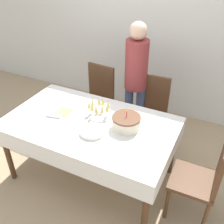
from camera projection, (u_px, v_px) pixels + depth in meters
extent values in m
plane|color=tan|center=(93.00, 174.00, 3.13)|extent=(12.00, 12.00, 0.00)
cube|color=silver|center=(150.00, 24.00, 3.70)|extent=(8.00, 0.05, 2.70)
cube|color=white|center=(90.00, 123.00, 2.72)|extent=(1.73, 1.01, 0.03)
cube|color=white|center=(90.00, 130.00, 2.76)|extent=(1.76, 1.04, 0.21)
cylinder|color=#51331E|center=(8.00, 154.00, 2.89)|extent=(0.06, 0.06, 0.73)
cylinder|color=#51331E|center=(145.00, 209.00, 2.29)|extent=(0.06, 0.06, 0.73)
cylinder|color=#51331E|center=(56.00, 114.00, 3.56)|extent=(0.06, 0.06, 0.73)
cylinder|color=#51331E|center=(173.00, 148.00, 2.96)|extent=(0.06, 0.06, 0.73)
cube|color=#51331E|center=(94.00, 105.00, 3.60)|extent=(0.46, 0.46, 0.04)
cube|color=#51331E|center=(101.00, 82.00, 3.58)|extent=(0.40, 0.07, 0.50)
cylinder|color=#51331E|center=(98.00, 130.00, 3.51)|extent=(0.04, 0.04, 0.42)
cylinder|color=#51331E|center=(77.00, 121.00, 3.67)|extent=(0.04, 0.04, 0.42)
cylinder|color=#51331E|center=(112.00, 117.00, 3.77)|extent=(0.04, 0.04, 0.42)
cylinder|color=#51331E|center=(92.00, 110.00, 3.93)|extent=(0.04, 0.04, 0.42)
cube|color=#51331E|center=(148.00, 120.00, 3.31)|extent=(0.44, 0.44, 0.04)
cube|color=#51331E|center=(153.00, 94.00, 3.31)|extent=(0.40, 0.06, 0.50)
cylinder|color=#51331E|center=(156.00, 146.00, 3.24)|extent=(0.04, 0.04, 0.42)
cylinder|color=#51331E|center=(129.00, 139.00, 3.35)|extent=(0.04, 0.04, 0.42)
cylinder|color=#51331E|center=(163.00, 130.00, 3.52)|extent=(0.04, 0.04, 0.42)
cylinder|color=#51331E|center=(138.00, 123.00, 3.63)|extent=(0.04, 0.04, 0.42)
cube|color=#51331E|center=(193.00, 180.00, 2.47)|extent=(0.43, 0.43, 0.04)
cube|color=#51331E|center=(221.00, 166.00, 2.26)|extent=(0.04, 0.40, 0.50)
cylinder|color=#51331E|center=(167.00, 204.00, 2.53)|extent=(0.04, 0.04, 0.42)
cylinder|color=#51331E|center=(176.00, 178.00, 2.80)|extent=(0.04, 0.04, 0.42)
cylinder|color=#51331E|center=(205.00, 218.00, 2.40)|extent=(0.04, 0.04, 0.42)
cylinder|color=#51331E|center=(211.00, 189.00, 2.67)|extent=(0.04, 0.04, 0.42)
cylinder|color=beige|center=(126.00, 123.00, 2.60)|extent=(0.28, 0.28, 0.11)
cylinder|color=brown|center=(126.00, 118.00, 2.56)|extent=(0.29, 0.29, 0.02)
cylinder|color=#E53F3F|center=(127.00, 114.00, 2.54)|extent=(0.01, 0.01, 0.06)
sphere|color=#F9CC4C|center=(127.00, 111.00, 2.52)|extent=(0.01, 0.01, 0.01)
cylinder|color=silver|center=(99.00, 116.00, 2.80)|extent=(0.29, 0.29, 0.01)
cylinder|color=silver|center=(107.00, 118.00, 2.75)|extent=(0.05, 0.05, 0.00)
cylinder|color=silver|center=(107.00, 115.00, 2.73)|extent=(0.01, 0.01, 0.08)
cone|color=#E0CC72|center=(107.00, 108.00, 2.68)|extent=(0.04, 0.04, 0.08)
cylinder|color=silver|center=(108.00, 115.00, 2.81)|extent=(0.05, 0.05, 0.00)
cylinder|color=silver|center=(108.00, 111.00, 2.78)|extent=(0.01, 0.01, 0.08)
cone|color=#E0CC72|center=(108.00, 105.00, 2.74)|extent=(0.04, 0.04, 0.08)
cylinder|color=silver|center=(103.00, 112.00, 2.86)|extent=(0.05, 0.05, 0.00)
cylinder|color=silver|center=(103.00, 108.00, 2.83)|extent=(0.01, 0.01, 0.08)
cone|color=#E0CC72|center=(103.00, 101.00, 2.79)|extent=(0.04, 0.04, 0.08)
cylinder|color=silver|center=(99.00, 111.00, 2.86)|extent=(0.05, 0.05, 0.00)
cylinder|color=silver|center=(99.00, 108.00, 2.84)|extent=(0.01, 0.01, 0.08)
cone|color=#E0CC72|center=(99.00, 101.00, 2.79)|extent=(0.04, 0.04, 0.08)
cylinder|color=silver|center=(93.00, 112.00, 2.85)|extent=(0.05, 0.05, 0.00)
cylinder|color=silver|center=(93.00, 109.00, 2.82)|extent=(0.01, 0.01, 0.08)
cone|color=#E0CC72|center=(92.00, 102.00, 2.78)|extent=(0.04, 0.04, 0.08)
cylinder|color=silver|center=(90.00, 115.00, 2.81)|extent=(0.05, 0.05, 0.00)
cylinder|color=silver|center=(90.00, 111.00, 2.78)|extent=(0.01, 0.01, 0.08)
cone|color=#E0CC72|center=(89.00, 104.00, 2.74)|extent=(0.04, 0.04, 0.08)
cylinder|color=silver|center=(93.00, 117.00, 2.77)|extent=(0.05, 0.05, 0.00)
cylinder|color=silver|center=(92.00, 114.00, 2.74)|extent=(0.01, 0.01, 0.08)
cone|color=#E0CC72|center=(92.00, 107.00, 2.70)|extent=(0.04, 0.04, 0.08)
cylinder|color=silver|center=(96.00, 119.00, 2.74)|extent=(0.05, 0.05, 0.00)
cylinder|color=silver|center=(96.00, 116.00, 2.71)|extent=(0.01, 0.01, 0.08)
cone|color=#E0CC72|center=(96.00, 109.00, 2.67)|extent=(0.04, 0.04, 0.08)
cylinder|color=silver|center=(102.00, 119.00, 2.73)|extent=(0.05, 0.05, 0.00)
cylinder|color=silver|center=(102.00, 116.00, 2.71)|extent=(0.01, 0.01, 0.08)
cone|color=#E0CC72|center=(102.00, 109.00, 2.66)|extent=(0.04, 0.04, 0.08)
cylinder|color=silver|center=(92.00, 133.00, 2.55)|extent=(0.25, 0.25, 0.01)
cylinder|color=silver|center=(92.00, 132.00, 2.55)|extent=(0.25, 0.25, 0.01)
cylinder|color=silver|center=(92.00, 131.00, 2.55)|extent=(0.25, 0.25, 0.01)
cylinder|color=silver|center=(92.00, 131.00, 2.54)|extent=(0.25, 0.25, 0.01)
cylinder|color=silver|center=(92.00, 130.00, 2.54)|extent=(0.25, 0.25, 0.01)
cube|color=silver|center=(119.00, 143.00, 2.42)|extent=(0.29, 0.12, 0.00)
cube|color=silver|center=(54.00, 116.00, 2.79)|extent=(0.18, 0.10, 0.02)
cube|color=#E0D166|center=(64.00, 112.00, 2.86)|extent=(0.15, 0.15, 0.01)
cylinder|color=#3F4C72|center=(128.00, 111.00, 3.57)|extent=(0.11, 0.11, 0.77)
cylinder|color=#3F4C72|center=(139.00, 114.00, 3.51)|extent=(0.11, 0.11, 0.77)
cylinder|color=maroon|center=(137.00, 65.00, 3.16)|extent=(0.28, 0.28, 0.61)
sphere|color=#D8B293|center=(138.00, 31.00, 2.94)|extent=(0.21, 0.21, 0.21)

